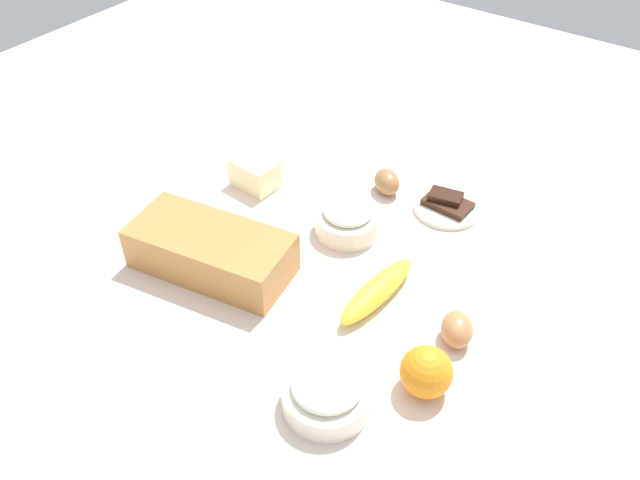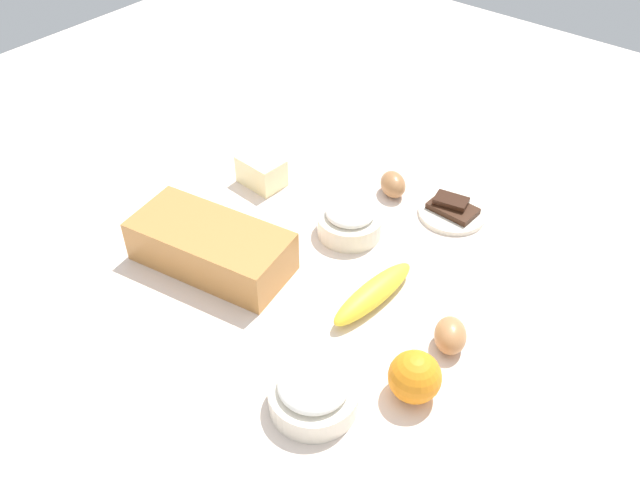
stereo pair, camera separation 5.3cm
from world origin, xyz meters
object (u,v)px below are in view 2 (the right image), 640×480
Objects in this scene: orange_fruit at (415,377)px; chocolate_plate at (452,210)px; butter_block at (261,171)px; egg_near_butter at (450,335)px; sugar_bowl at (350,220)px; flour_bowl at (313,392)px; egg_beside_bowl at (393,184)px; banana at (373,293)px; loaf_pan at (211,246)px.

chocolate_plate is (0.17, -0.40, -0.03)m from orange_fruit.
butter_block reaches higher than egg_near_butter.
sugar_bowl is 0.21m from chocolate_plate.
orange_fruit is (-0.10, -0.11, 0.01)m from flour_bowl.
flour_bowl is at bearing 112.16° from egg_beside_bowl.
chocolate_plate is (0.02, -0.29, -0.01)m from banana.
chocolate_plate is at bearing -66.82° from orange_fruit.
flour_bowl is at bearing 140.70° from butter_block.
sugar_bowl reaches higher than butter_block.
butter_block is 1.36× the size of egg_beside_bowl.
egg_near_butter is at bearing 119.85° from chocolate_plate.
banana is at bearing -169.39° from loaf_pan.
banana is 0.40m from butter_block.
egg_near_butter is 0.40m from egg_beside_bowl.
orange_fruit reaches higher than egg_beside_bowl.
butter_block is at bearing -24.75° from orange_fruit.
butter_block is (0.10, -0.23, -0.01)m from loaf_pan.
orange_fruit reaches higher than banana.
banana is 1.46× the size of chocolate_plate.
sugar_bowl is 0.15m from egg_beside_bowl.
egg_near_butter is at bearing -176.59° from loaf_pan.
flour_bowl reaches higher than butter_block.
loaf_pan is at bearing 58.19° from sugar_bowl.
butter_block reaches higher than banana.
sugar_bowl is at bearing 54.39° from chocolate_plate.
egg_near_butter is 1.01× the size of egg_beside_bowl.
butter_block is 0.54m from egg_near_butter.
banana is at bearing 160.92° from butter_block.
egg_near_butter is (-0.09, -0.22, -0.01)m from flour_bowl.
egg_beside_bowl is at bearing -67.84° from flour_bowl.
butter_block is at bearing 23.78° from chocolate_plate.
flour_bowl reaches higher than egg_near_butter.
chocolate_plate is (0.07, -0.51, -0.02)m from flour_bowl.
egg_near_butter is (-0.29, 0.12, -0.01)m from sugar_bowl.
loaf_pan is 2.45× the size of sugar_bowl.
sugar_bowl is 0.24m from butter_block.
sugar_bowl is at bearing -22.87° from egg_near_butter.
banana is 2.84× the size of egg_near_butter.
orange_fruit is 1.16× the size of egg_near_butter.
egg_beside_bowl is 0.13m from chocolate_plate.
flour_bowl is 0.15m from orange_fruit.
butter_block is at bearing -19.08° from banana.
orange_fruit is at bearing 143.46° from banana.
egg_beside_bowl is (0.14, -0.27, 0.00)m from banana.
loaf_pan is 0.25m from butter_block.
egg_near_butter is at bearing -113.28° from flour_bowl.
egg_near_butter is at bearing -87.17° from orange_fruit.
sugar_bowl is at bearing -38.48° from orange_fruit.
loaf_pan reaches higher than chocolate_plate.
egg_beside_bowl is at bearing -42.74° from egg_near_butter.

